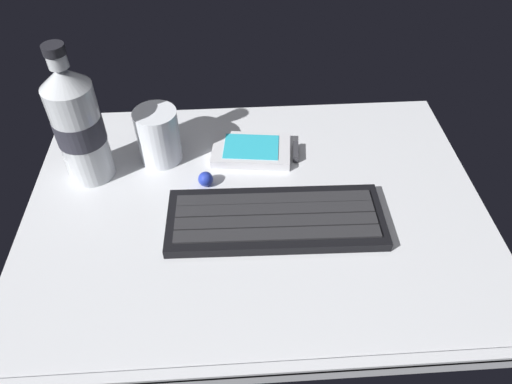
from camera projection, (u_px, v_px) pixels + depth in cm
name	position (u px, v px, depth cm)	size (l,w,h in cm)	color
ground_plane	(256.00, 213.00, 67.05)	(64.00, 48.00, 2.80)	silver
keyboard	(275.00, 219.00, 63.89)	(29.25, 11.69, 1.70)	black
handheld_device	(256.00, 150.00, 74.13)	(13.39, 8.97, 1.50)	silver
juice_cup	(159.00, 138.00, 71.25)	(6.40, 6.40, 8.50)	silver
water_bottle	(78.00, 124.00, 65.14)	(6.73, 6.73, 20.80)	silver
trackball_mouse	(206.00, 179.00, 68.95)	(2.20, 2.20, 2.20)	#2338B2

